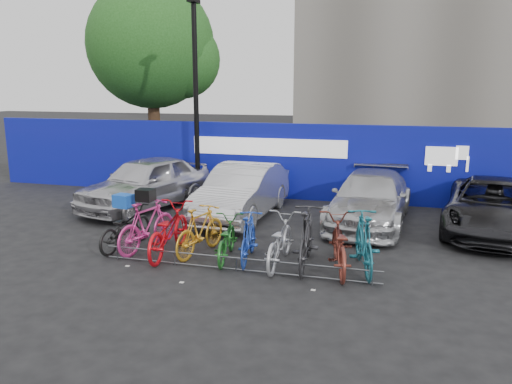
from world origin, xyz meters
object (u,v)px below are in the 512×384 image
at_px(bike_6, 279,241).
at_px(tree, 157,48).
at_px(lamppost, 196,95).
at_px(car_1, 242,192).
at_px(bike_rack, 236,264).
at_px(bike_9, 364,242).
at_px(bike_4, 226,239).
at_px(bike_2, 168,230).
at_px(car_0, 146,182).
at_px(bike_5, 248,238).
at_px(bike_8, 339,244).
at_px(bike_0, 125,228).
at_px(car_2, 370,199).
at_px(bike_1, 147,226).
at_px(car_3, 493,206).
at_px(bike_3, 200,231).
at_px(bike_7, 306,238).

bearing_deg(bike_6, tree, -52.66).
relative_size(lamppost, car_1, 1.40).
distance_m(bike_rack, bike_6, 1.00).
bearing_deg(bike_9, bike_6, -8.24).
bearing_deg(lamppost, bike_4, -62.62).
bearing_deg(bike_2, car_0, -59.49).
bearing_deg(bike_5, bike_8, 171.70).
distance_m(car_0, bike_2, 4.45).
height_order(bike_0, bike_2, bike_2).
height_order(bike_0, bike_4, bike_0).
xyz_separation_m(lamppost, bike_2, (1.51, -5.45, -2.72)).
distance_m(car_2, bike_0, 6.25).
relative_size(bike_5, bike_8, 0.83).
bearing_deg(bike_9, car_0, -40.62).
xyz_separation_m(bike_0, bike_2, (1.13, -0.18, 0.08)).
relative_size(bike_8, bike_9, 1.03).
xyz_separation_m(bike_rack, bike_1, (-2.27, 0.73, 0.40)).
bearing_deg(bike_8, bike_1, -13.15).
bearing_deg(car_1, lamppost, 139.20).
distance_m(bike_1, bike_9, 4.66).
xyz_separation_m(car_3, bike_6, (-4.56, -3.64, -0.15)).
xyz_separation_m(car_1, bike_3, (0.04, -3.19, -0.19)).
xyz_separation_m(tree, bike_8, (8.69, -10.06, -4.53)).
height_order(bike_rack, bike_6, bike_6).
bearing_deg(tree, bike_1, -65.61).
bearing_deg(bike_8, bike_6, -11.13).
distance_m(car_3, bike_3, 7.22).
bearing_deg(bike_4, car_2, -135.01).
bearing_deg(bike_1, bike_7, -168.75).
relative_size(bike_rack, car_2, 1.22).
bearing_deg(bike_9, bike_0, -12.38).
xyz_separation_m(lamppost, bike_9, (5.59, -5.29, -2.68)).
relative_size(car_0, car_1, 1.03).
relative_size(tree, car_1, 1.79).
height_order(bike_rack, bike_9, bike_9).
bearing_deg(bike_2, bike_7, 178.11).
xyz_separation_m(car_2, bike_0, (-5.15, -3.54, -0.20)).
relative_size(bike_0, bike_4, 1.05).
relative_size(car_3, bike_3, 2.68).
xyz_separation_m(lamppost, car_2, (5.53, -1.73, -2.61)).
xyz_separation_m(bike_rack, bike_2, (-1.69, 0.55, 0.39)).
bearing_deg(bike_0, bike_4, -176.02).
bearing_deg(bike_0, bike_3, -171.63).
height_order(bike_1, bike_2, bike_1).
xyz_separation_m(bike_3, bike_4, (0.64, -0.17, -0.08)).
bearing_deg(car_3, bike_0, -146.89).
distance_m(car_3, bike_6, 5.84).
xyz_separation_m(car_3, bike_1, (-7.56, -3.51, -0.10)).
relative_size(bike_rack, car_0, 1.25).
relative_size(bike_3, bike_4, 1.04).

